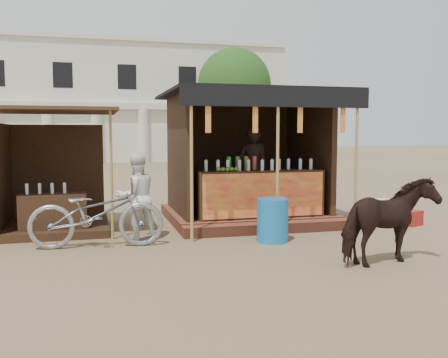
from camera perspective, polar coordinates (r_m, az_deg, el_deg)
ground at (r=7.60m, az=3.11°, el=-9.36°), size 120.00×120.00×0.00m
main_stall at (r=10.90m, az=2.80°, el=0.58°), size 3.60×3.61×2.78m
secondary_stall at (r=10.33m, az=-19.69°, el=-0.98°), size 2.40×2.40×2.38m
cow at (r=7.65m, az=18.33°, el=-4.64°), size 1.64×1.07×1.28m
motorbike at (r=8.64m, az=-14.36°, el=-3.80°), size 2.26×0.93×1.16m
bystander at (r=9.03m, az=-10.00°, el=-1.99°), size 0.91×0.79×1.58m
blue_barrel at (r=8.88m, az=5.57°, el=-4.71°), size 0.62×0.62×0.77m
red_crate at (r=11.18m, az=20.45°, el=-4.15°), size 0.53×0.52×0.31m
cooler at (r=11.63m, az=18.53°, el=-3.36°), size 0.75×0.63×0.46m
background_building at (r=37.00m, az=-14.46°, el=8.26°), size 26.00×7.45×8.18m
tree at (r=30.36m, az=0.76°, el=10.36°), size 4.50×4.40×7.00m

